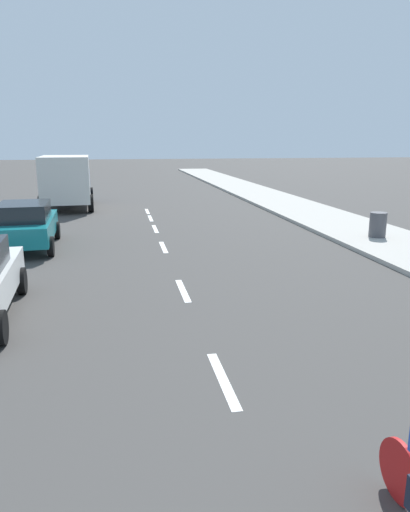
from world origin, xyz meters
The scene contains 11 objects.
ground_plane centered at (0.00, 20.00, 0.00)m, with size 160.00×160.00×0.00m, color #423F3D.
sidewalk_strip centered at (7.96, 22.00, 0.07)m, with size 3.60×80.00×0.14m, color #B2ADA3.
lane_stripe_2 centered at (0.00, 8.57, 0.00)m, with size 0.16×1.80×0.01m, color white.
lane_stripe_3 centered at (0.00, 13.05, 0.00)m, with size 0.16×1.80×0.01m, color white.
lane_stripe_4 centered at (0.00, 17.96, 0.00)m, with size 0.16×1.80×0.01m, color white.
lane_stripe_5 centered at (0.00, 21.49, 0.00)m, with size 0.16×1.80×0.01m, color white.
lane_stripe_6 centered at (0.00, 24.29, 0.00)m, with size 0.16×1.80×0.01m, color white.
lane_stripe_7 centered at (0.00, 26.58, 0.00)m, with size 0.16×1.80×0.01m, color white.
parked_car_teal centered at (-4.57, 18.63, 0.84)m, with size 2.11×4.30×1.57m.
delivery_truck centered at (-4.15, 28.63, 1.50)m, with size 2.91×6.35×2.80m.
trash_bin_far centered at (7.82, 17.66, 0.59)m, with size 0.60×0.60×0.90m, color #47474C.
Camera 1 is at (-1.46, 2.18, 3.56)m, focal length 33.00 mm.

